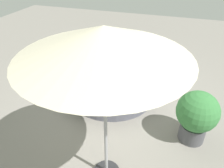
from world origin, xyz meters
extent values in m
plane|color=gray|center=(0.00, 0.00, 0.00)|extent=(16.00, 16.00, 0.00)
cylinder|color=#595966|center=(0.00, 0.00, 0.18)|extent=(2.17, 2.17, 0.35)
cylinder|color=black|center=(0.00, 0.00, 0.35)|extent=(2.24, 2.24, 0.02)
cylinder|color=silver|center=(0.00, 0.00, 0.43)|extent=(2.23, 2.23, 0.15)
ellipsoid|color=beige|center=(-0.08, 0.77, 0.60)|extent=(0.48, 0.34, 0.19)
ellipsoid|color=beige|center=(-0.67, -0.38, 0.60)|extent=(0.40, 0.29, 0.19)
cylinder|color=#B7B7BC|center=(-1.92, -1.16, 0.21)|extent=(0.04, 0.04, 0.42)
cylinder|color=#B7B7BC|center=(-2.18, -0.80, 0.21)|extent=(0.04, 0.04, 0.42)
cylinder|color=#B7B7BC|center=(-1.58, -0.92, 0.21)|extent=(0.04, 0.04, 0.42)
cylinder|color=#B7B7BC|center=(-1.83, -0.56, 0.21)|extent=(0.04, 0.04, 0.42)
cube|color=silver|center=(-1.88, -0.86, 0.45)|extent=(0.71, 0.71, 0.06)
cube|color=#B7B7BC|center=(-1.70, -0.73, 0.73)|extent=(0.35, 0.46, 0.50)
cylinder|color=#99999E|center=(2.27, 0.65, 1.27)|extent=(0.05, 0.05, 2.54)
cone|color=beige|center=(2.27, 0.65, 2.38)|extent=(2.06, 2.06, 0.36)
cylinder|color=#4C4C51|center=(0.98, 1.98, 0.18)|extent=(0.50, 0.50, 0.36)
sphere|color=#387A3D|center=(0.98, 1.98, 0.70)|extent=(0.78, 0.78, 0.78)
cylinder|color=#B7B7BC|center=(-1.97, 1.06, 0.23)|extent=(0.50, 0.50, 0.46)
camera|label=1|loc=(4.36, 1.43, 3.26)|focal=34.38mm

